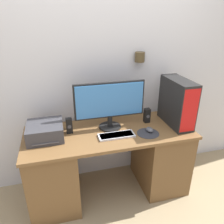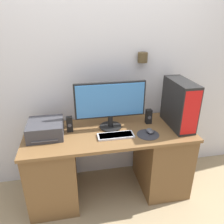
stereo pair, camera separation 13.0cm
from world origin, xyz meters
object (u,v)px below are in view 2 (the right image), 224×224
object	(u,v)px
mouse	(150,131)
speaker_right	(149,116)
computer_tower	(179,104)
printer	(46,129)
speaker_left	(70,124)
keyboard	(116,135)
monitor	(110,103)

from	to	relation	value
mouse	speaker_right	bearing A→B (deg)	74.89
computer_tower	printer	world-z (taller)	computer_tower
printer	speaker_left	world-z (taller)	speaker_left
keyboard	speaker_left	distance (m)	0.46
speaker_left	speaker_right	xyz separation A→B (m)	(0.81, 0.02, 0.00)
keyboard	speaker_left	size ratio (longest dim) A/B	2.24
monitor	printer	distance (m)	0.66
keyboard	printer	distance (m)	0.66
speaker_right	mouse	bearing A→B (deg)	-105.11
monitor	printer	world-z (taller)	monitor
computer_tower	speaker_left	size ratio (longest dim) A/B	3.10
keyboard	speaker_left	bearing A→B (deg)	155.99
printer	speaker_left	distance (m)	0.23
mouse	computer_tower	world-z (taller)	computer_tower
keyboard	mouse	bearing A→B (deg)	0.42
computer_tower	speaker_left	xyz separation A→B (m)	(-1.08, 0.08, -0.16)
monitor	computer_tower	distance (m)	0.69
monitor	computer_tower	xyz separation A→B (m)	(0.68, -0.09, -0.03)
keyboard	computer_tower	size ratio (longest dim) A/B	0.72
speaker_left	speaker_right	distance (m)	0.81
mouse	printer	xyz separation A→B (m)	(-0.98, 0.14, 0.05)
monitor	speaker_left	world-z (taller)	monitor
printer	speaker_left	size ratio (longest dim) A/B	2.13
keyboard	mouse	distance (m)	0.34
printer	speaker_right	world-z (taller)	speaker_right
printer	speaker_right	size ratio (longest dim) A/B	2.13
monitor	speaker_left	xyz separation A→B (m)	(-0.40, -0.01, -0.19)
speaker_right	computer_tower	bearing A→B (deg)	-21.01
printer	speaker_left	xyz separation A→B (m)	(0.22, 0.04, 0.01)
keyboard	speaker_left	world-z (taller)	speaker_left
keyboard	speaker_right	bearing A→B (deg)	27.83
monitor	speaker_right	xyz separation A→B (m)	(0.41, 0.02, -0.19)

